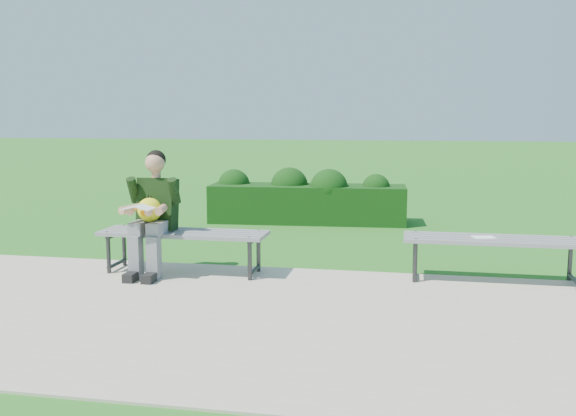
% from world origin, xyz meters
% --- Properties ---
extents(ground, '(80.00, 80.00, 0.00)m').
position_xyz_m(ground, '(0.00, 0.00, 0.00)').
color(ground, '#1F6913').
rests_on(ground, ground).
extents(walkway, '(30.00, 3.50, 0.02)m').
position_xyz_m(walkway, '(0.00, -1.75, 0.01)').
color(walkway, '#AFA792').
rests_on(walkway, ground).
extents(hedge, '(3.16, 0.99, 0.87)m').
position_xyz_m(hedge, '(-0.37, 3.25, 0.39)').
color(hedge, '#114214').
rests_on(hedge, ground).
extents(bench_left, '(1.80, 0.50, 0.46)m').
position_xyz_m(bench_left, '(-1.08, -0.41, 0.42)').
color(bench_left, gray).
rests_on(bench_left, walkway).
extents(bench_right, '(1.80, 0.50, 0.46)m').
position_xyz_m(bench_right, '(2.14, -0.17, 0.42)').
color(bench_right, gray).
rests_on(bench_right, walkway).
extents(seated_boy, '(0.56, 0.76, 1.31)m').
position_xyz_m(seated_boy, '(-1.38, -0.51, 0.71)').
color(seated_boy, gray).
rests_on(seated_boy, walkway).
extents(paper_sheet, '(0.25, 0.21, 0.01)m').
position_xyz_m(paper_sheet, '(2.04, -0.17, 0.47)').
color(paper_sheet, white).
rests_on(paper_sheet, bench_right).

